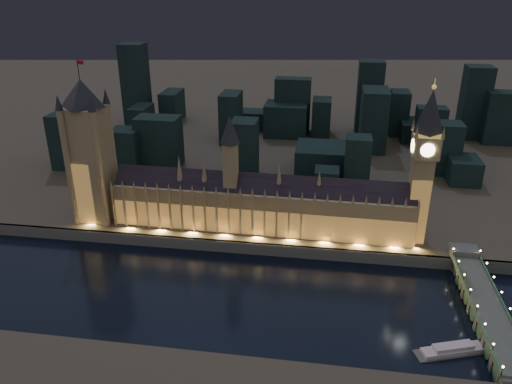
# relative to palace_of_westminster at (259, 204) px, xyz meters

# --- Properties ---
(ground_plane) EXTENTS (2000.00, 2000.00, 0.00)m
(ground_plane) POSITION_rel_palace_of_westminster_xyz_m (-6.23, -61.75, -26.37)
(ground_plane) COLOR black
(ground_plane) RESTS_ON ground
(north_bank) EXTENTS (2000.00, 960.00, 8.00)m
(north_bank) POSITION_rel_palace_of_westminster_xyz_m (-6.23, 458.25, -22.37)
(north_bank) COLOR #444036
(north_bank) RESTS_ON ground
(embankment_wall) EXTENTS (2000.00, 2.50, 8.00)m
(embankment_wall) POSITION_rel_palace_of_westminster_xyz_m (-6.23, -20.75, -22.37)
(embankment_wall) COLOR #534E54
(embankment_wall) RESTS_ON ground
(palace_of_westminster) EXTENTS (202.00, 24.56, 78.00)m
(palace_of_westminster) POSITION_rel_palace_of_westminster_xyz_m (0.00, 0.00, 0.00)
(palace_of_westminster) COLOR #897B59
(palace_of_westminster) RESTS_ON north_bank
(victoria_tower) EXTENTS (31.68, 31.68, 110.22)m
(victoria_tower) POSITION_rel_palace_of_westminster_xyz_m (-116.23, 0.17, 36.08)
(victoria_tower) COLOR #897B59
(victoria_tower) RESTS_ON north_bank
(elizabeth_tower) EXTENTS (18.00, 18.00, 104.98)m
(elizabeth_tower) POSITION_rel_palace_of_westminster_xyz_m (101.77, 0.17, 40.08)
(elizabeth_tower) COLOR #897B59
(elizabeth_tower) RESTS_ON north_bank
(westminster_bridge) EXTENTS (16.49, 113.00, 15.90)m
(westminster_bridge) POSITION_rel_palace_of_westminster_xyz_m (130.17, -65.21, -20.37)
(westminster_bridge) COLOR #534E54
(westminster_bridge) RESTS_ON ground
(river_boat) EXTENTS (38.33, 20.49, 4.50)m
(river_boat) POSITION_rel_palace_of_westminster_xyz_m (108.68, -97.73, -24.81)
(river_boat) COLOR #534E54
(river_boat) RESTS_ON ground
(city_backdrop) EXTENTS (467.85, 215.63, 89.59)m
(city_backdrop) POSITION_rel_palace_of_westminster_xyz_m (22.64, 184.62, 6.09)
(city_backdrop) COLOR black
(city_backdrop) RESTS_ON north_bank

